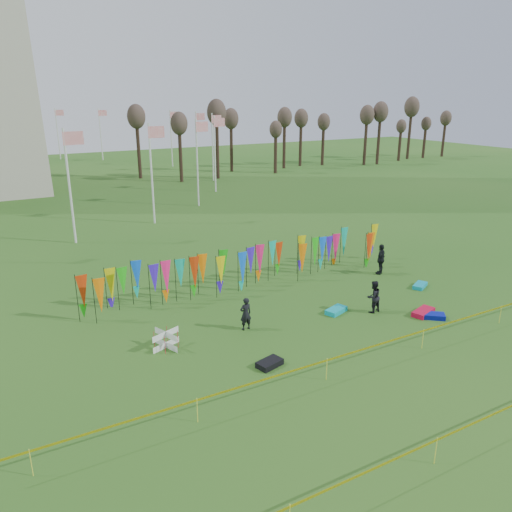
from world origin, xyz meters
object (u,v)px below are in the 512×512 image
person_mid (373,297)px  kite_bag_blue (432,316)px  kite_bag_black (270,363)px  person_left (246,314)px  person_right (381,259)px  kite_bag_turquoise (336,310)px  box_kite (166,340)px  kite_bag_red (423,312)px  kite_bag_teal (420,286)px

person_mid → kite_bag_blue: (2.02, -1.92, -0.69)m
person_mid → kite_bag_black: size_ratio=1.57×
person_left → person_right: bearing=-167.1°
person_mid → person_right: size_ratio=0.88×
kite_bag_turquoise → box_kite: bearing=175.9°
kite_bag_red → box_kite: bearing=166.7°
box_kite → kite_bag_black: (3.04, -3.35, -0.27)m
kite_bag_blue → kite_bag_black: kite_bag_black is taller
person_left → person_mid: size_ratio=0.96×
kite_bag_red → kite_bag_black: size_ratio=1.29×
kite_bag_blue → kite_bag_red: (-0.07, 0.50, 0.00)m
person_mid → person_left: bearing=-15.5°
kite_bag_turquoise → kite_bag_black: 6.05m
person_mid → kite_bag_turquoise: bearing=-29.9°
person_left → kite_bag_teal: (10.81, -0.12, -0.66)m
person_right → kite_bag_black: bearing=-1.1°
kite_bag_blue → kite_bag_teal: (2.49, 3.14, -0.01)m
person_right → kite_bag_blue: person_right is taller
person_right → kite_bag_red: bearing=39.2°
kite_bag_turquoise → kite_bag_red: bearing=-32.0°
kite_bag_black → kite_bag_red: bearing=3.3°
box_kite → kite_bag_turquoise: bearing=-4.1°
person_left → kite_bag_blue: size_ratio=1.37×
person_left → kite_bag_black: (-0.69, -3.28, -0.65)m
person_left → kite_bag_red: (8.25, -2.76, -0.65)m
person_left → kite_bag_teal: size_ratio=1.41×
kite_bag_blue → box_kite: bearing=164.6°
person_mid → kite_bag_teal: (4.51, 1.22, -0.70)m
person_right → kite_bag_black: (-11.07, -5.89, -0.79)m
person_left → kite_bag_blue: (8.32, -3.26, -0.65)m
kite_bag_turquoise → kite_bag_teal: size_ratio=1.05×
box_kite → kite_bag_blue: 12.51m
box_kite → person_left: bearing=-1.0°
kite_bag_teal → kite_bag_blue: bearing=-128.4°
kite_bag_turquoise → kite_bag_red: size_ratio=0.87×
person_mid → kite_bag_black: 7.29m
person_mid → kite_bag_turquoise: size_ratio=1.40×
kite_bag_turquoise → kite_bag_blue: kite_bag_blue is taller
box_kite → kite_bag_blue: size_ratio=0.70×
box_kite → person_left: size_ratio=0.51×
box_kite → kite_bag_teal: bearing=-0.7°
person_mid → kite_bag_black: bearing=12.1°
box_kite → kite_bag_red: bearing=-13.3°
person_left → person_mid: bearing=166.8°
box_kite → person_mid: person_mid is taller
person_right → person_mid: bearing=14.9°
person_right → person_left: bearing=-15.0°
person_right → kite_bag_teal: 2.88m
kite_bag_blue → kite_bag_black: (-9.01, -0.02, 0.00)m
kite_bag_red → kite_bag_teal: bearing=45.9°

